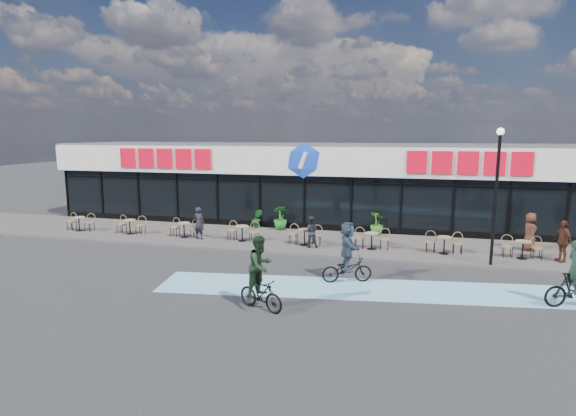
{
  "coord_description": "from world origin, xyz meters",
  "views": [
    {
      "loc": [
        5.13,
        -16.11,
        5.14
      ],
      "look_at": [
        0.01,
        3.5,
        1.8
      ],
      "focal_mm": 28.0,
      "sensor_mm": 36.0,
      "label": 1
    }
  ],
  "objects_px": {
    "pedestrian_b": "(530,232)",
    "patron_left": "(199,223)",
    "lamp_post": "(496,185)",
    "potted_plant_left": "(257,219)",
    "cyclist_b": "(574,284)",
    "potted_plant_right": "(377,223)",
    "cyclist_a": "(347,256)",
    "bistro_set_0": "(80,222)",
    "potted_plant_mid": "(280,218)",
    "pedestrian_a": "(562,241)",
    "patron_right": "(311,232)"
  },
  "relations": [
    {
      "from": "potted_plant_mid",
      "to": "pedestrian_a",
      "type": "xyz_separation_m",
      "value": [
        12.52,
        -3.08,
        0.2
      ]
    },
    {
      "from": "lamp_post",
      "to": "patron_left",
      "type": "xyz_separation_m",
      "value": [
        -12.96,
        1.14,
        -2.34
      ]
    },
    {
      "from": "lamp_post",
      "to": "potted_plant_left",
      "type": "bearing_deg",
      "value": 158.64
    },
    {
      "from": "potted_plant_left",
      "to": "pedestrian_a",
      "type": "distance_m",
      "value": 14.22
    },
    {
      "from": "potted_plant_mid",
      "to": "lamp_post",
      "type": "bearing_deg",
      "value": -23.65
    },
    {
      "from": "lamp_post",
      "to": "potted_plant_right",
      "type": "distance_m",
      "value": 6.83
    },
    {
      "from": "potted_plant_right",
      "to": "patron_left",
      "type": "xyz_separation_m",
      "value": [
        -8.3,
        -3.15,
        0.21
      ]
    },
    {
      "from": "patron_left",
      "to": "pedestrian_b",
      "type": "distance_m",
      "value": 15.06
    },
    {
      "from": "potted_plant_right",
      "to": "patron_right",
      "type": "xyz_separation_m",
      "value": [
        -2.72,
        -3.39,
        0.13
      ]
    },
    {
      "from": "potted_plant_left",
      "to": "patron_right",
      "type": "distance_m",
      "value": 5.04
    },
    {
      "from": "potted_plant_left",
      "to": "pedestrian_a",
      "type": "xyz_separation_m",
      "value": [
        13.87,
        -3.15,
        0.32
      ]
    },
    {
      "from": "cyclist_b",
      "to": "cyclist_a",
      "type": "bearing_deg",
      "value": 175.06
    },
    {
      "from": "patron_right",
      "to": "pedestrian_a",
      "type": "height_order",
      "value": "pedestrian_a"
    },
    {
      "from": "patron_right",
      "to": "cyclist_a",
      "type": "xyz_separation_m",
      "value": [
        2.16,
        -4.13,
        0.14
      ]
    },
    {
      "from": "potted_plant_mid",
      "to": "patron_right",
      "type": "height_order",
      "value": "patron_right"
    },
    {
      "from": "lamp_post",
      "to": "patron_left",
      "type": "bearing_deg",
      "value": 174.97
    },
    {
      "from": "bistro_set_0",
      "to": "pedestrian_b",
      "type": "height_order",
      "value": "pedestrian_b"
    },
    {
      "from": "pedestrian_a",
      "to": "potted_plant_right",
      "type": "bearing_deg",
      "value": -134.0
    },
    {
      "from": "cyclist_b",
      "to": "potted_plant_left",
      "type": "bearing_deg",
      "value": 147.3
    },
    {
      "from": "pedestrian_b",
      "to": "cyclist_a",
      "type": "height_order",
      "value": "cyclist_a"
    },
    {
      "from": "pedestrian_a",
      "to": "cyclist_a",
      "type": "xyz_separation_m",
      "value": [
        -8.02,
        -4.42,
        0.01
      ]
    },
    {
      "from": "potted_plant_left",
      "to": "patron_left",
      "type": "xyz_separation_m",
      "value": [
        -1.89,
        -3.19,
        0.28
      ]
    },
    {
      "from": "patron_right",
      "to": "pedestrian_b",
      "type": "xyz_separation_m",
      "value": [
        9.39,
        1.9,
        0.12
      ]
    },
    {
      "from": "cyclist_a",
      "to": "bistro_set_0",
      "type": "bearing_deg",
      "value": 162.67
    },
    {
      "from": "bistro_set_0",
      "to": "potted_plant_right",
      "type": "height_order",
      "value": "potted_plant_right"
    },
    {
      "from": "patron_left",
      "to": "cyclist_b",
      "type": "height_order",
      "value": "cyclist_b"
    },
    {
      "from": "lamp_post",
      "to": "cyclist_b",
      "type": "bearing_deg",
      "value": -66.89
    },
    {
      "from": "cyclist_b",
      "to": "patron_right",
      "type": "bearing_deg",
      "value": 152.33
    },
    {
      "from": "bistro_set_0",
      "to": "pedestrian_a",
      "type": "distance_m",
      "value": 22.74
    },
    {
      "from": "bistro_set_0",
      "to": "cyclist_a",
      "type": "xyz_separation_m",
      "value": [
        14.71,
        -4.59,
        0.4
      ]
    },
    {
      "from": "patron_left",
      "to": "lamp_post",
      "type": "bearing_deg",
      "value": -174.59
    },
    {
      "from": "pedestrian_b",
      "to": "patron_left",
      "type": "bearing_deg",
      "value": 94.53
    },
    {
      "from": "patron_right",
      "to": "pedestrian_b",
      "type": "distance_m",
      "value": 9.58
    },
    {
      "from": "bistro_set_0",
      "to": "potted_plant_left",
      "type": "relative_size",
      "value": 1.49
    },
    {
      "from": "potted_plant_right",
      "to": "pedestrian_b",
      "type": "distance_m",
      "value": 6.84
    },
    {
      "from": "cyclist_a",
      "to": "cyclist_b",
      "type": "relative_size",
      "value": 1.05
    },
    {
      "from": "patron_right",
      "to": "bistro_set_0",
      "type": "bearing_deg",
      "value": -17.47
    },
    {
      "from": "bistro_set_0",
      "to": "patron_right",
      "type": "relative_size",
      "value": 1.08
    },
    {
      "from": "potted_plant_right",
      "to": "patron_right",
      "type": "relative_size",
      "value": 0.82
    },
    {
      "from": "patron_left",
      "to": "patron_right",
      "type": "xyz_separation_m",
      "value": [
        5.58,
        -0.24,
        -0.08
      ]
    },
    {
      "from": "potted_plant_mid",
      "to": "patron_left",
      "type": "height_order",
      "value": "patron_left"
    },
    {
      "from": "potted_plant_mid",
      "to": "potted_plant_right",
      "type": "xyz_separation_m",
      "value": [
        5.06,
        0.03,
        -0.05
      ]
    },
    {
      "from": "lamp_post",
      "to": "potted_plant_left",
      "type": "distance_m",
      "value": 12.17
    },
    {
      "from": "patron_right",
      "to": "pedestrian_a",
      "type": "bearing_deg",
      "value": 166.2
    },
    {
      "from": "lamp_post",
      "to": "pedestrian_a",
      "type": "relative_size",
      "value": 3.14
    },
    {
      "from": "cyclist_b",
      "to": "pedestrian_b",
      "type": "bearing_deg",
      "value": 86.81
    },
    {
      "from": "lamp_post",
      "to": "bistro_set_0",
      "type": "relative_size",
      "value": 3.43
    },
    {
      "from": "pedestrian_a",
      "to": "cyclist_a",
      "type": "distance_m",
      "value": 9.15
    },
    {
      "from": "potted_plant_mid",
      "to": "pedestrian_a",
      "type": "distance_m",
      "value": 12.9
    },
    {
      "from": "pedestrian_a",
      "to": "cyclist_a",
      "type": "relative_size",
      "value": 0.78
    }
  ]
}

